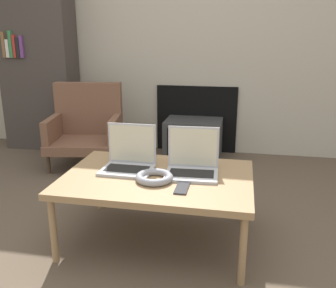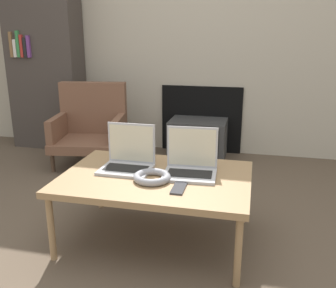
{
  "view_description": "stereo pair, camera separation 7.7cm",
  "coord_description": "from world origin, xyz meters",
  "px_view_note": "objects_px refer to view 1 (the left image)",
  "views": [
    {
      "loc": [
        0.44,
        -1.6,
        1.16
      ],
      "look_at": [
        0.0,
        0.6,
        0.5
      ],
      "focal_mm": 40.0,
      "sensor_mm": 36.0,
      "label": 1
    },
    {
      "loc": [
        0.51,
        -1.58,
        1.16
      ],
      "look_at": [
        0.0,
        0.6,
        0.5
      ],
      "focal_mm": 40.0,
      "sensor_mm": 36.0,
      "label": 2
    }
  ],
  "objects_px": {
    "armchair": "(87,126)",
    "tv": "(193,138)",
    "laptop_left": "(129,159)",
    "phone": "(182,188)",
    "laptop_right": "(192,163)",
    "headphones": "(153,177)"
  },
  "relations": [
    {
      "from": "armchair",
      "to": "tv",
      "type": "bearing_deg",
      "value": 13.01
    },
    {
      "from": "laptop_left",
      "to": "tv",
      "type": "height_order",
      "value": "laptop_left"
    },
    {
      "from": "phone",
      "to": "tv",
      "type": "height_order",
      "value": "phone"
    },
    {
      "from": "laptop_right",
      "to": "laptop_left",
      "type": "bearing_deg",
      "value": 176.81
    },
    {
      "from": "laptop_right",
      "to": "phone",
      "type": "xyz_separation_m",
      "value": [
        -0.02,
        -0.23,
        -0.05
      ]
    },
    {
      "from": "laptop_left",
      "to": "tv",
      "type": "relative_size",
      "value": 0.55
    },
    {
      "from": "laptop_left",
      "to": "laptop_right",
      "type": "distance_m",
      "value": 0.37
    },
    {
      "from": "phone",
      "to": "laptop_left",
      "type": "bearing_deg",
      "value": 146.37
    },
    {
      "from": "armchair",
      "to": "headphones",
      "type": "bearing_deg",
      "value": -63.26
    },
    {
      "from": "laptop_right",
      "to": "headphones",
      "type": "bearing_deg",
      "value": -144.69
    },
    {
      "from": "headphones",
      "to": "tv",
      "type": "bearing_deg",
      "value": 89.89
    },
    {
      "from": "headphones",
      "to": "armchair",
      "type": "bearing_deg",
      "value": 126.26
    },
    {
      "from": "tv",
      "to": "laptop_right",
      "type": "bearing_deg",
      "value": -82.88
    },
    {
      "from": "headphones",
      "to": "phone",
      "type": "relative_size",
      "value": 1.37
    },
    {
      "from": "phone",
      "to": "tv",
      "type": "xyz_separation_m",
      "value": [
        -0.17,
        1.72,
        -0.22
      ]
    },
    {
      "from": "headphones",
      "to": "phone",
      "type": "height_order",
      "value": "headphones"
    },
    {
      "from": "laptop_left",
      "to": "laptop_right",
      "type": "relative_size",
      "value": 0.97
    },
    {
      "from": "laptop_left",
      "to": "phone",
      "type": "distance_m",
      "value": 0.42
    },
    {
      "from": "laptop_left",
      "to": "phone",
      "type": "relative_size",
      "value": 1.98
    },
    {
      "from": "laptop_left",
      "to": "headphones",
      "type": "distance_m",
      "value": 0.24
    },
    {
      "from": "headphones",
      "to": "phone",
      "type": "xyz_separation_m",
      "value": [
        0.17,
        -0.08,
        -0.02
      ]
    },
    {
      "from": "phone",
      "to": "armchair",
      "type": "relative_size",
      "value": 0.2
    }
  ]
}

